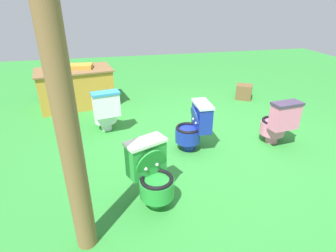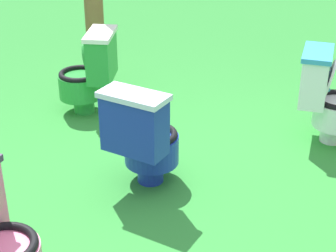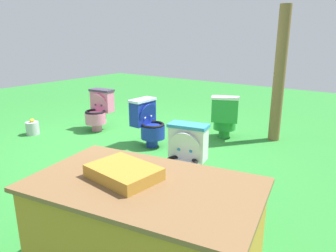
% 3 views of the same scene
% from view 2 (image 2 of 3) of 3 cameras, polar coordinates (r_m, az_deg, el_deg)
% --- Properties ---
extents(ground, '(14.00, 14.00, 0.00)m').
position_cam_2_polar(ground, '(3.53, -2.69, -9.17)').
color(ground, '#2D8433').
extents(toilet_white, '(0.49, 0.56, 0.73)m').
position_cam_2_polar(toilet_white, '(4.40, 16.07, 2.98)').
color(toilet_white, white).
rests_on(toilet_white, ground).
extents(toilet_blue, '(0.50, 0.44, 0.73)m').
position_cam_2_polar(toilet_blue, '(3.63, -2.50, -1.15)').
color(toilet_blue, '#192D9E').
rests_on(toilet_blue, ground).
extents(toilet_green, '(0.56, 0.61, 0.73)m').
position_cam_2_polar(toilet_green, '(4.75, -8.03, 5.55)').
color(toilet_green, green).
rests_on(toilet_green, ground).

